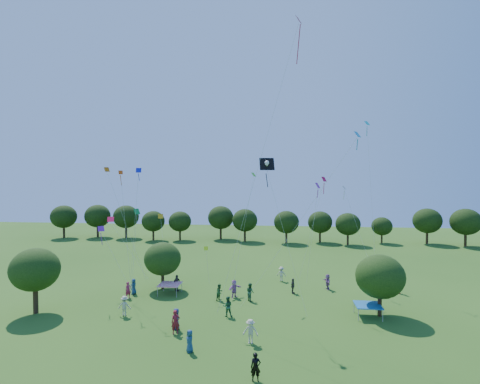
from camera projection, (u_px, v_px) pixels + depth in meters
name	position (u px, v px, depth m)	size (l,w,h in m)	color
near_tree_west	(35.00, 270.00, 33.51)	(4.26, 4.26, 5.87)	#422B19
near_tree_north	(163.00, 259.00, 40.97)	(4.00, 4.00, 5.13)	#422B19
near_tree_east	(380.00, 277.00, 32.81)	(4.24, 4.24, 5.42)	#422B19
treeline	(255.00, 220.00, 72.38)	(88.01, 8.77, 6.77)	#422B19
tent_red_stripe	(170.00, 284.00, 39.10)	(2.20, 2.20, 1.10)	#E81B3E
tent_blue	(368.00, 305.00, 32.67)	(2.20, 2.20, 1.10)	#1960A3
man_in_black	(256.00, 367.00, 22.29)	(0.63, 0.41, 1.70)	black
crowd_person_0	(190.00, 341.00, 26.04)	(0.77, 0.42, 1.56)	navy
crowd_person_1	(128.00, 290.00, 37.79)	(0.62, 0.40, 1.67)	#991B44
crowd_person_2	(220.00, 292.00, 37.13)	(0.81, 0.44, 1.64)	#214F23
crowd_person_3	(281.00, 274.00, 44.17)	(1.12, 0.50, 1.71)	#C0BA9A
crowd_person_4	(293.00, 286.00, 39.38)	(0.94, 0.43, 1.60)	#433E36
crowd_person_5	(234.00, 289.00, 38.08)	(1.68, 0.60, 1.80)	#AF66AC
crowd_person_6	(176.00, 319.00, 30.01)	(0.83, 0.45, 1.68)	navy
crowd_person_7	(400.00, 285.00, 39.34)	(0.64, 0.41, 1.73)	maroon
crowd_person_8	(250.00, 292.00, 37.03)	(0.87, 0.47, 1.76)	#255633
crowd_person_9	(250.00, 331.00, 27.42)	(1.16, 0.52, 1.78)	#BEB798
crowd_person_10	(177.00, 283.00, 40.19)	(1.03, 0.47, 1.75)	#3D3530
crowd_person_11	(328.00, 282.00, 40.83)	(1.57, 0.56, 1.68)	#8F5491
crowd_person_12	(134.00, 286.00, 39.16)	(0.80, 0.43, 1.62)	navy
crowd_person_13	(176.00, 322.00, 29.12)	(0.68, 0.44, 1.83)	maroon
crowd_person_14	(228.00, 306.00, 32.83)	(0.87, 0.47, 1.77)	#275B35
crowd_person_15	(125.00, 306.00, 32.96)	(1.15, 0.52, 1.76)	#B1AF8D
pirate_kite	(268.00, 166.00, 31.45)	(3.96, 2.81, 12.57)	black
red_high_kite	(282.00, 84.00, 29.59)	(6.67, 1.49, 23.63)	red
small_kite_0	(320.00, 195.00, 40.44)	(2.98, 1.40, 11.02)	#EF0E3D
small_kite_1	(123.00, 199.00, 37.30)	(1.74, 1.45, 11.62)	#EC490C
small_kite_2	(206.00, 253.00, 37.95)	(0.51, 0.50, 3.93)	#D9FE16
small_kite_3	(136.00, 221.00, 37.43)	(0.57, 1.68, 7.79)	#188737
small_kite_4	(332.00, 174.00, 29.52)	(9.61, 0.97, 14.49)	#1385BF
small_kite_5	(104.00, 237.00, 36.12)	(3.13, 0.68, 6.21)	purple
small_kite_6	(350.00, 205.00, 41.66)	(3.15, 3.28, 9.99)	silver
small_kite_7	(369.00, 152.00, 42.67)	(0.74, 4.88, 17.52)	#0BA3B1
small_kite_8	(115.00, 226.00, 40.43)	(4.68, 0.68, 6.66)	#DB0C3E
small_kite_9	(114.00, 190.00, 40.85)	(4.97, 1.24, 12.08)	orange
small_kite_10	(161.00, 223.00, 43.84)	(1.83, 2.77, 6.64)	orange
small_kite_11	(250.00, 197.00, 38.91)	(2.11, 3.40, 11.45)	#36991B
small_kite_12	(137.00, 194.00, 36.18)	(1.44, 0.60, 11.84)	#141AC9
small_kite_13	(316.00, 201.00, 36.19)	(1.15, 2.65, 10.41)	#AC1CA3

